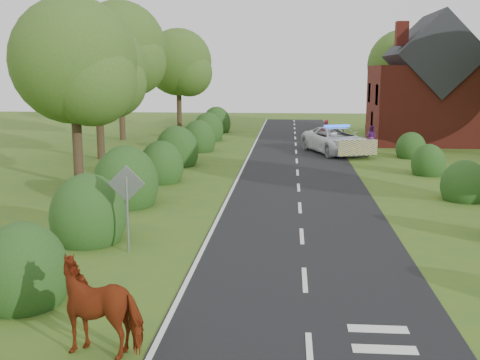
# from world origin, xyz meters

# --- Properties ---
(ground) EXTENTS (120.00, 120.00, 0.00)m
(ground) POSITION_xyz_m (0.00, 0.00, 0.00)
(ground) COLOR #3D6123
(road) EXTENTS (6.00, 70.00, 0.02)m
(road) POSITION_xyz_m (0.00, 15.00, 0.01)
(road) COLOR black
(road) RESTS_ON ground
(road_markings) EXTENTS (4.96, 70.00, 0.01)m
(road_markings) POSITION_xyz_m (-1.60, 12.93, 0.03)
(road_markings) COLOR white
(road_markings) RESTS_ON road
(hedgerow_left) EXTENTS (2.75, 50.41, 3.00)m
(hedgerow_left) POSITION_xyz_m (-6.51, 11.69, 0.75)
(hedgerow_left) COLOR #234414
(hedgerow_left) RESTS_ON ground
(hedgerow_right) EXTENTS (2.10, 45.78, 2.10)m
(hedgerow_right) POSITION_xyz_m (6.60, 11.21, 0.55)
(hedgerow_right) COLOR #234414
(hedgerow_right) RESTS_ON ground
(tree_left_a) EXTENTS (5.74, 5.60, 8.38)m
(tree_left_a) POSITION_xyz_m (-9.75, 11.86, 5.34)
(tree_left_a) COLOR #332316
(tree_left_a) RESTS_ON ground
(tree_left_b) EXTENTS (5.74, 5.60, 8.07)m
(tree_left_b) POSITION_xyz_m (-11.25, 19.86, 5.04)
(tree_left_b) COLOR #332316
(tree_left_b) RESTS_ON ground
(tree_left_c) EXTENTS (6.97, 6.80, 10.22)m
(tree_left_c) POSITION_xyz_m (-12.70, 29.83, 6.53)
(tree_left_c) COLOR #332316
(tree_left_c) RESTS_ON ground
(tree_left_d) EXTENTS (6.15, 6.00, 8.89)m
(tree_left_d) POSITION_xyz_m (-10.23, 39.85, 5.64)
(tree_left_d) COLOR #332316
(tree_left_d) RESTS_ON ground
(tree_right_c) EXTENTS (6.15, 6.00, 8.58)m
(tree_right_c) POSITION_xyz_m (9.27, 37.85, 5.34)
(tree_right_c) COLOR #332316
(tree_right_c) RESTS_ON ground
(road_sign) EXTENTS (1.06, 0.08, 2.53)m
(road_sign) POSITION_xyz_m (-5.00, 2.00, 1.65)
(road_sign) COLOR gray
(road_sign) RESTS_ON ground
(house) EXTENTS (8.00, 7.40, 9.17)m
(house) POSITION_xyz_m (9.49, 30.00, 3.79)
(house) COLOR maroon
(house) RESTS_ON ground
(cow) EXTENTS (2.16, 1.29, 1.46)m
(cow) POSITION_xyz_m (-3.84, -4.02, 0.73)
(cow) COLOR #652D0C
(cow) RESTS_ON ground
(police_van) EXTENTS (4.60, 6.56, 1.81)m
(police_van) POSITION_xyz_m (2.51, 23.46, 0.83)
(police_van) COLOR white
(police_van) RESTS_ON ground
(pedestrian_red) EXTENTS (0.76, 0.71, 1.75)m
(pedestrian_red) POSITION_xyz_m (2.08, 28.30, 0.87)
(pedestrian_red) COLOR #B7253F
(pedestrian_red) RESTS_ON ground
(pedestrian_purple) EXTENTS (0.92, 0.84, 1.53)m
(pedestrian_purple) POSITION_xyz_m (4.99, 26.27, 0.76)
(pedestrian_purple) COLOR #692379
(pedestrian_purple) RESTS_ON ground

